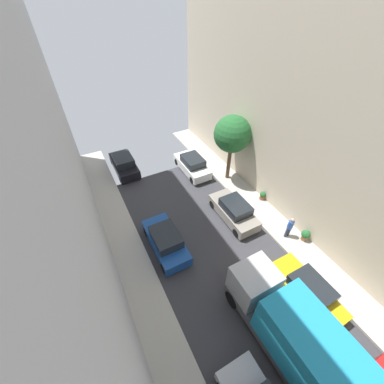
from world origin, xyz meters
name	(u,v)px	position (x,y,z in m)	size (l,w,h in m)	color
ground	(287,352)	(0.00, 0.00, 0.00)	(32.00, 32.00, 0.00)	#38383D
sidewalk_right	(356,302)	(5.00, 0.00, 0.07)	(2.00, 44.00, 0.15)	#B7B2A8
parked_car_left_3	(166,241)	(-2.70, 8.15, 0.72)	(1.78, 4.20, 1.57)	#194799
parked_car_left_4	(124,164)	(-2.70, 17.74, 0.72)	(1.78, 4.20, 1.57)	black
parked_car_right_2	(307,291)	(2.70, 1.56, 0.72)	(1.78, 4.20, 1.57)	gold
parked_car_right_3	(234,211)	(2.70, 8.31, 0.72)	(1.78, 4.20, 1.57)	gray
parked_car_right_4	(192,165)	(2.70, 14.76, 0.72)	(1.78, 4.20, 1.57)	white
delivery_truck	(292,332)	(0.00, 0.36, 1.79)	(2.26, 6.60, 3.38)	#4C4C51
pedestrian	(290,227)	(4.87, 5.13, 1.07)	(0.40, 0.36, 1.72)	#2D334C
street_tree_1	(232,134)	(4.93, 12.40, 4.31)	(2.89, 2.89, 5.64)	brown
potted_plant_1	(262,195)	(5.79, 8.77, 0.52)	(0.44, 0.44, 0.71)	brown
potted_plant_2	(305,235)	(5.66, 4.36, 0.63)	(0.57, 0.57, 0.85)	brown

